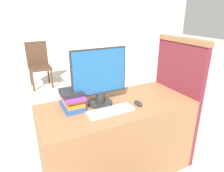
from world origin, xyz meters
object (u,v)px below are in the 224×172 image
at_px(monitor, 100,77).
at_px(far_chair, 39,63).
at_px(keyboard, 111,111).
at_px(mouse, 138,103).
at_px(book_stack, 72,100).

bearing_deg(monitor, far_chair, 93.12).
xyz_separation_m(monitor, far_chair, (-0.16, 2.89, -0.50)).
relative_size(keyboard, mouse, 3.70).
bearing_deg(book_stack, keyboard, -38.88).
distance_m(monitor, mouse, 0.42).
xyz_separation_m(mouse, far_chair, (-0.46, 3.07, -0.26)).
xyz_separation_m(keyboard, far_chair, (-0.17, 3.07, -0.25)).
distance_m(book_stack, far_chair, 2.87).
bearing_deg(far_chair, book_stack, -103.30).
distance_m(keyboard, far_chair, 3.08).
bearing_deg(far_chair, monitor, -98.28).
bearing_deg(far_chair, mouse, -92.92).
distance_m(keyboard, book_stack, 0.35).
height_order(mouse, far_chair, far_chair).
relative_size(book_stack, far_chair, 0.29).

